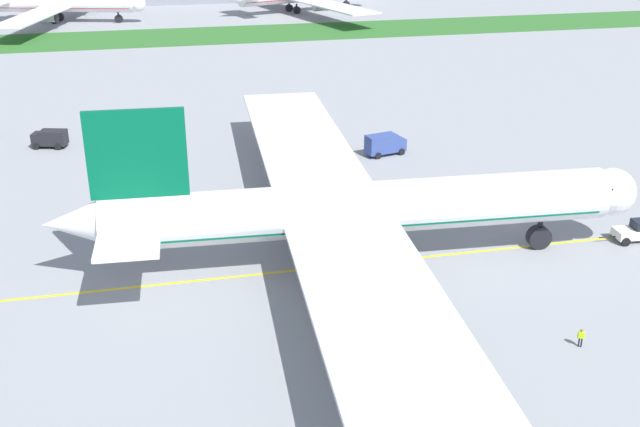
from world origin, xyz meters
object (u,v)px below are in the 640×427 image
airliner_foreground (352,210)px  service_truck_catering_van (385,144)px  service_truck_baggage_loader (50,138)px  ground_crew_wingwalker_port (386,269)px  parked_airliner_far_left (63,4)px  pushback_tug (634,232)px  ground_crew_marshaller_front (581,336)px

airliner_foreground → service_truck_catering_van: airliner_foreground is taller
airliner_foreground → service_truck_baggage_loader: airliner_foreground is taller
service_truck_baggage_loader → airliner_foreground: bearing=-53.9°
ground_crew_wingwalker_port → service_truck_catering_van: size_ratio=0.29×
parked_airliner_far_left → service_truck_baggage_loader: bearing=-86.8°
pushback_tug → service_truck_baggage_loader: service_truck_baggage_loader is taller
airliner_foreground → service_truck_catering_van: bearing=67.2°
ground_crew_wingwalker_port → parked_airliner_far_left: bearing=104.3°
ground_crew_wingwalker_port → service_truck_catering_van: service_truck_catering_van is taller
pushback_tug → service_truck_catering_van: service_truck_catering_van is taller
airliner_foreground → pushback_tug: bearing=-3.2°
pushback_tug → service_truck_baggage_loader: (-61.62, 45.31, 0.37)m
airliner_foreground → pushback_tug: (29.75, -1.66, -4.50)m
airliner_foreground → parked_airliner_far_left: size_ratio=1.34×
service_truck_baggage_loader → parked_airliner_far_left: bearing=93.2°
pushback_tug → ground_crew_wingwalker_port: (-27.52, -2.41, 0.02)m
ground_crew_wingwalker_port → parked_airliner_far_left: 162.97m
ground_crew_marshaller_front → parked_airliner_far_left: parked_airliner_far_left is taller
pushback_tug → ground_crew_marshaller_front: (-15.81, -16.82, -0.01)m
pushback_tug → service_truck_baggage_loader: bearing=143.7°
airliner_foreground → parked_airliner_far_left: bearing=103.9°
ground_crew_wingwalker_port → service_truck_catering_van: bearing=73.0°
service_truck_catering_van → parked_airliner_far_left: size_ratio=0.09×
ground_crew_marshaller_front → service_truck_catering_van: size_ratio=0.28×
airliner_foreground → service_truck_baggage_loader: (-31.87, 43.65, -4.13)m
pushback_tug → service_truck_baggage_loader: size_ratio=1.15×
ground_crew_marshaller_front → service_truck_baggage_loader: size_ratio=0.33×
airliner_foreground → ground_crew_wingwalker_port: airliner_foreground is taller
ground_crew_wingwalker_port → ground_crew_marshaller_front: (11.71, -14.41, -0.04)m
ground_crew_wingwalker_port → parked_airliner_far_left: size_ratio=0.02×
service_truck_baggage_loader → ground_crew_wingwalker_port: bearing=-54.5°
ground_crew_wingwalker_port → service_truck_baggage_loader: 58.65m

